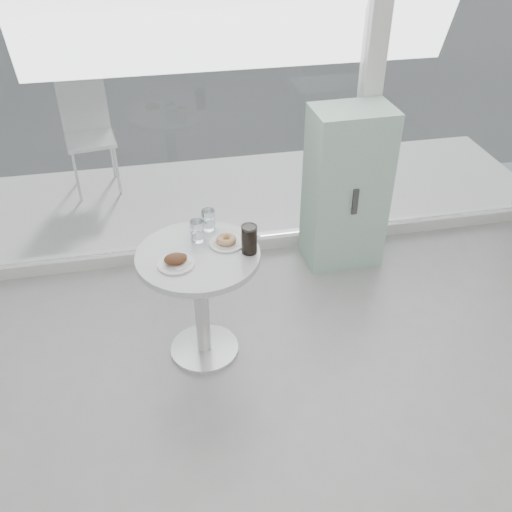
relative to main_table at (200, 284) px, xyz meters
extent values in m
cube|color=silver|center=(0.50, 1.10, -0.50)|extent=(5.00, 0.12, 0.10)
cube|color=silver|center=(1.40, 1.10, 0.95)|extent=(0.14, 0.14, 3.00)
cube|color=white|center=(-0.27, 1.10, 0.85)|extent=(3.21, 0.02, 2.60)
cube|color=white|center=(2.17, 1.10, 0.85)|extent=(1.41, 0.02, 2.60)
cylinder|color=silver|center=(0.00, 0.00, -0.54)|extent=(0.44, 0.44, 0.03)
cylinder|color=silver|center=(0.00, 0.00, -0.18)|extent=(0.09, 0.09, 0.70)
cylinder|color=silver|center=(0.00, 0.00, 0.20)|extent=(0.72, 0.72, 0.04)
cube|color=silver|center=(0.50, 1.90, -0.53)|extent=(5.60, 1.60, 0.05)
cube|color=#8AB09E|center=(1.19, 0.83, 0.07)|extent=(0.58, 0.39, 1.23)
cube|color=#333333|center=(1.19, 0.63, 0.07)|extent=(0.04, 0.02, 0.20)
cylinder|color=silver|center=(-0.86, 2.09, -0.26)|extent=(0.03, 0.03, 0.47)
cylinder|color=silver|center=(-0.51, 2.14, -0.26)|extent=(0.03, 0.03, 0.47)
cylinder|color=silver|center=(-0.91, 2.44, -0.26)|extent=(0.03, 0.03, 0.47)
cylinder|color=silver|center=(-0.56, 2.49, -0.26)|extent=(0.03, 0.03, 0.47)
cube|color=silver|center=(-0.71, 2.29, -0.02)|extent=(0.48, 0.48, 0.03)
cube|color=silver|center=(-0.74, 2.49, 0.24)|extent=(0.42, 0.08, 0.47)
cylinder|color=silver|center=(-0.13, -0.08, 0.23)|extent=(0.21, 0.21, 0.01)
cube|color=white|center=(-0.11, -0.09, 0.24)|extent=(0.14, 0.13, 0.00)
ellipsoid|color=#381C0F|center=(-0.13, -0.08, 0.26)|extent=(0.13, 0.10, 0.05)
ellipsoid|color=#381C0F|center=(-0.10, -0.06, 0.25)|extent=(0.06, 0.06, 0.03)
cylinder|color=silver|center=(0.18, 0.06, 0.23)|extent=(0.20, 0.20, 0.01)
torus|color=#A2744A|center=(0.18, 0.06, 0.25)|extent=(0.12, 0.12, 0.04)
cylinder|color=white|center=(0.02, 0.13, 0.29)|extent=(0.08, 0.08, 0.13)
cylinder|color=white|center=(0.02, 0.13, 0.26)|extent=(0.07, 0.07, 0.07)
cylinder|color=white|center=(0.10, 0.25, 0.29)|extent=(0.08, 0.08, 0.13)
cylinder|color=white|center=(0.10, 0.25, 0.26)|extent=(0.07, 0.07, 0.07)
cylinder|color=white|center=(0.29, -0.04, 0.31)|extent=(0.09, 0.09, 0.17)
cylinder|color=black|center=(0.29, -0.04, 0.30)|extent=(0.08, 0.08, 0.16)
camera|label=1|loc=(-0.21, -2.68, 2.11)|focal=40.00mm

